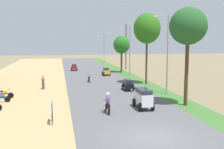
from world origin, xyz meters
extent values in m
plane|color=#7A6B4C|center=(0.00, 0.00, 0.00)|extent=(180.00, 180.00, 0.00)
cube|color=#565659|center=(0.00, 0.00, 0.04)|extent=(9.00, 140.00, 0.08)
cylinder|color=black|center=(-10.07, 11.21, 0.34)|extent=(0.56, 0.06, 0.56)
cube|color=#333338|center=(-10.69, 11.21, 0.52)|extent=(1.12, 0.12, 0.12)
ellipsoid|color=#1E4CA5|center=(-10.61, 11.21, 0.66)|extent=(0.64, 0.28, 0.32)
cylinder|color=#A5A8AD|center=(-10.13, 11.21, 0.61)|extent=(0.26, 0.05, 0.68)
cylinder|color=black|center=(-10.19, 11.21, 0.98)|extent=(0.04, 0.54, 0.04)
cylinder|color=black|center=(-10.07, 12.93, 0.34)|extent=(0.56, 0.06, 0.56)
cube|color=#333338|center=(-10.69, 12.93, 0.52)|extent=(1.12, 0.12, 0.12)
ellipsoid|color=orange|center=(-10.61, 12.93, 0.66)|extent=(0.64, 0.28, 0.32)
cube|color=black|center=(-10.97, 12.93, 0.78)|extent=(0.44, 0.20, 0.10)
cylinder|color=#A5A8AD|center=(-10.13, 12.93, 0.61)|extent=(0.26, 0.05, 0.68)
cylinder|color=black|center=(-10.19, 12.93, 0.98)|extent=(0.04, 0.54, 0.04)
cylinder|color=#262628|center=(-5.86, 3.45, 0.46)|extent=(0.06, 0.06, 0.80)
cylinder|color=#262628|center=(-5.86, 4.45, 0.46)|extent=(0.06, 0.06, 0.80)
cube|color=#1959B2|center=(-5.86, 3.95, 1.21)|extent=(0.04, 1.30, 0.70)
cylinder|color=#33333D|center=(-7.27, 17.20, 0.47)|extent=(0.14, 0.14, 0.82)
cylinder|color=#33333D|center=(-7.11, 17.29, 0.47)|extent=(0.14, 0.14, 0.82)
ellipsoid|color=#BF3333|center=(-7.19, 17.25, 1.16)|extent=(0.43, 0.38, 0.56)
sphere|color=#9E7556|center=(-7.19, 17.25, 1.57)|extent=(0.22, 0.22, 0.22)
cylinder|color=#4C351E|center=(5.50, 6.86, 3.06)|extent=(0.32, 0.32, 6.00)
ellipsoid|color=#225625|center=(5.50, 6.86, 6.94)|extent=(3.18, 3.18, 3.18)
cylinder|color=#4C351E|center=(5.74, 18.38, 3.11)|extent=(0.25, 0.25, 6.10)
ellipsoid|color=#276518|center=(5.74, 18.38, 7.22)|extent=(3.43, 3.43, 3.86)
cylinder|color=#4C351E|center=(5.43, 31.06, 2.09)|extent=(0.32, 0.32, 4.05)
ellipsoid|color=#21651E|center=(5.43, 31.06, 4.97)|extent=(2.85, 2.85, 3.10)
cylinder|color=gray|center=(5.80, 11.77, 4.21)|extent=(0.16, 0.16, 8.29)
cylinder|color=gray|center=(5.10, 11.77, 8.20)|extent=(1.40, 0.08, 0.08)
ellipsoid|color=silver|center=(4.40, 11.77, 8.13)|extent=(0.36, 0.20, 0.14)
cylinder|color=gray|center=(6.50, 11.77, 8.20)|extent=(1.40, 0.08, 0.08)
ellipsoid|color=silver|center=(7.20, 11.77, 8.13)|extent=(0.36, 0.20, 0.14)
cylinder|color=gray|center=(5.80, 26.82, 4.01)|extent=(0.16, 0.16, 7.90)
cylinder|color=gray|center=(5.10, 26.82, 7.81)|extent=(1.40, 0.08, 0.08)
ellipsoid|color=silver|center=(4.40, 26.82, 7.74)|extent=(0.36, 0.20, 0.14)
cylinder|color=gray|center=(6.50, 26.82, 7.81)|extent=(1.40, 0.08, 0.08)
ellipsoid|color=silver|center=(7.20, 26.82, 7.74)|extent=(0.36, 0.20, 0.14)
cylinder|color=gray|center=(5.80, 51.51, 3.89)|extent=(0.16, 0.16, 7.67)
cylinder|color=gray|center=(5.10, 51.51, 7.58)|extent=(1.40, 0.08, 0.08)
ellipsoid|color=silver|center=(4.40, 51.51, 7.51)|extent=(0.36, 0.20, 0.14)
cylinder|color=gray|center=(6.50, 51.51, 7.58)|extent=(1.40, 0.08, 0.08)
ellipsoid|color=silver|center=(7.20, 51.51, 7.51)|extent=(0.36, 0.20, 0.14)
cylinder|color=brown|center=(7.80, 37.29, 4.43)|extent=(0.20, 0.20, 8.87)
cube|color=#473323|center=(7.80, 37.29, 8.37)|extent=(1.80, 0.10, 0.10)
cube|color=silver|center=(1.49, 6.50, 0.93)|extent=(0.95, 2.40, 0.95)
cube|color=#232B38|center=(1.49, 6.40, 1.58)|extent=(0.87, 2.00, 0.35)
cylinder|color=black|center=(2.03, 5.64, 0.42)|extent=(0.12, 0.68, 0.68)
cylinder|color=black|center=(0.96, 5.64, 0.42)|extent=(0.12, 0.68, 0.68)
cylinder|color=black|center=(2.03, 7.37, 0.42)|extent=(0.12, 0.68, 0.68)
cylinder|color=black|center=(0.96, 7.37, 0.42)|extent=(0.12, 0.68, 0.68)
cube|color=black|center=(2.32, 14.57, 0.66)|extent=(0.84, 1.95, 0.50)
cube|color=#232B38|center=(2.32, 14.62, 1.11)|extent=(0.77, 1.10, 0.40)
cylinder|color=black|center=(2.79, 13.87, 0.38)|extent=(0.10, 0.60, 0.60)
cylinder|color=black|center=(1.85, 13.87, 0.38)|extent=(0.10, 0.60, 0.60)
cylinder|color=black|center=(2.79, 15.28, 0.38)|extent=(0.10, 0.60, 0.60)
cylinder|color=black|center=(1.85, 15.28, 0.38)|extent=(0.10, 0.60, 0.60)
cube|color=gold|center=(2.08, 27.66, 0.66)|extent=(0.84, 1.95, 0.50)
cube|color=#232B38|center=(2.08, 27.71, 1.11)|extent=(0.77, 1.10, 0.40)
cylinder|color=black|center=(2.55, 26.96, 0.38)|extent=(0.10, 0.60, 0.60)
cylinder|color=black|center=(1.61, 26.96, 0.38)|extent=(0.10, 0.60, 0.60)
cylinder|color=black|center=(2.55, 28.36, 0.38)|extent=(0.10, 0.60, 0.60)
cylinder|color=black|center=(1.61, 28.36, 0.38)|extent=(0.10, 0.60, 0.60)
cube|color=red|center=(-2.57, 35.86, 0.65)|extent=(0.88, 2.25, 0.44)
cube|color=#232B38|center=(-2.57, 35.96, 1.07)|extent=(0.81, 1.30, 0.40)
cylinder|color=black|center=(-3.06, 36.67, 0.40)|extent=(0.11, 0.64, 0.64)
cylinder|color=black|center=(-2.07, 36.67, 0.40)|extent=(0.11, 0.64, 0.64)
cylinder|color=black|center=(-3.06, 35.05, 0.40)|extent=(0.11, 0.64, 0.64)
cylinder|color=black|center=(-2.07, 35.05, 0.40)|extent=(0.11, 0.64, 0.64)
cylinder|color=black|center=(-1.66, 6.39, 0.36)|extent=(0.06, 0.56, 0.56)
cylinder|color=black|center=(-1.66, 5.15, 0.36)|extent=(0.06, 0.56, 0.56)
cube|color=#333338|center=(-1.66, 5.77, 0.54)|extent=(0.12, 1.12, 0.12)
ellipsoid|color=red|center=(-1.66, 5.85, 0.68)|extent=(0.28, 0.64, 0.32)
cube|color=black|center=(-1.66, 5.49, 0.80)|extent=(0.20, 0.44, 0.10)
cylinder|color=#A5A8AD|center=(-1.66, 6.33, 0.63)|extent=(0.05, 0.26, 0.68)
cylinder|color=black|center=(-1.66, 6.27, 1.00)|extent=(0.54, 0.04, 0.04)
ellipsoid|color=#724C8C|center=(-1.66, 5.57, 1.20)|extent=(0.36, 0.28, 0.64)
sphere|color=white|center=(-1.66, 5.61, 1.60)|extent=(0.28, 0.28, 0.28)
cylinder|color=#2D2D38|center=(-1.80, 5.67, 0.56)|extent=(0.12, 0.12, 0.48)
cylinder|color=#2D2D38|center=(-1.52, 5.67, 0.56)|extent=(0.12, 0.12, 0.48)
cylinder|color=black|center=(-1.37, 22.16, 0.36)|extent=(0.06, 0.56, 0.56)
cylinder|color=black|center=(-1.37, 20.92, 0.36)|extent=(0.06, 0.56, 0.56)
cube|color=#333338|center=(-1.37, 21.54, 0.54)|extent=(0.12, 1.12, 0.12)
ellipsoid|color=#1E4CA5|center=(-1.37, 21.62, 0.68)|extent=(0.28, 0.64, 0.32)
cube|color=black|center=(-1.37, 21.26, 0.80)|extent=(0.20, 0.44, 0.10)
cylinder|color=#A5A8AD|center=(-1.37, 22.10, 0.63)|extent=(0.05, 0.26, 0.68)
cylinder|color=black|center=(-1.37, 22.04, 1.00)|extent=(0.54, 0.04, 0.04)
camera|label=1|loc=(-5.28, -14.29, 5.77)|focal=42.71mm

